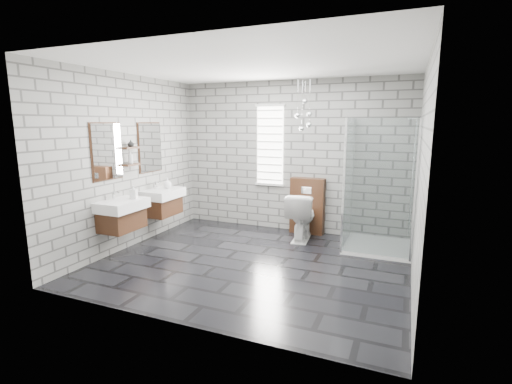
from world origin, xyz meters
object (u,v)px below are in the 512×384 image
Objects in this scene: cistern_panel at (307,206)px; toilet at (301,216)px; shower_enclosure at (372,219)px; vanity_right at (161,194)px; vanity_left at (120,206)px.

cistern_panel reaches higher than toilet.
shower_enclosure is 1.16m from toilet.
shower_enclosure reaches higher than toilet.
vanity_right is at bearing -152.02° from cistern_panel.
cistern_panel is (2.26, 1.20, -0.26)m from vanity_right.
vanity_left is 1.00× the size of vanity_right.
vanity_right is 3.48m from shower_enclosure.
vanity_left is at bearing -90.00° from vanity_right.
shower_enclosure reaches higher than vanity_right.
vanity_right reaches higher than toilet.
toilet is (2.26, 0.81, -0.35)m from vanity_right.
vanity_left is at bearing -154.04° from shower_enclosure.
vanity_right is 2.42m from toilet.
shower_enclosure is at bearing -24.17° from cistern_panel.
shower_enclosure is (3.41, 1.66, -0.25)m from vanity_left.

